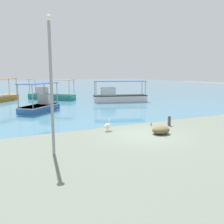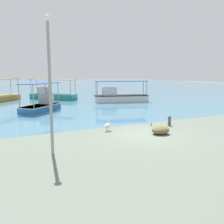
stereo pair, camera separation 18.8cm
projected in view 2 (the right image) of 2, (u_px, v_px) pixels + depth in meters
ground at (146, 135)px, 15.52m from camera, size 120.00×120.00×0.00m
harbor_water at (32, 88)px, 58.15m from camera, size 110.00×90.00×0.00m
fishing_boat_far_right at (52, 94)px, 35.05m from camera, size 5.99×5.99×2.71m
fishing_boat_outer at (119, 96)px, 32.12m from camera, size 7.10×3.70×2.62m
fishing_boat_near_left at (41, 105)px, 24.71m from camera, size 4.61×4.57×2.74m
pelican at (108, 125)px, 16.48m from camera, size 0.78×0.46×0.80m
lamp_post at (50, 80)px, 11.35m from camera, size 0.28×0.28×6.38m
mooring_bollard at (169, 120)px, 18.00m from camera, size 0.23×0.23×0.74m
net_pile at (161, 130)px, 15.67m from camera, size 1.16×0.98×0.52m
glass_bottle at (151, 124)px, 18.02m from camera, size 0.07×0.07×0.27m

